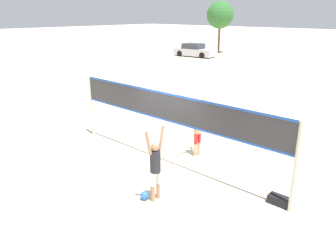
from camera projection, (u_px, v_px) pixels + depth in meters
name	position (u px, v px, depth m)	size (l,w,h in m)	color
ground_plane	(168.00, 163.00, 10.84)	(200.00, 200.00, 0.00)	beige
volleyball_net	(168.00, 113.00, 10.27)	(8.36, 0.12, 2.39)	beige
player_spiker	(155.00, 163.00, 8.40)	(0.28, 0.69, 2.03)	tan
player_blocker	(198.00, 126.00, 11.09)	(0.28, 0.70, 2.08)	tan
volleyball	(144.00, 196.00, 8.71)	(0.23, 0.23, 0.23)	blue
gear_bag	(279.00, 200.00, 8.49)	(0.55, 0.29, 0.23)	black
parked_car_near	(195.00, 51.00, 36.90)	(4.90, 2.35, 1.45)	#B7B7BC
tree_left_cluster	(220.00, 15.00, 39.22)	(3.21, 3.21, 6.06)	brown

